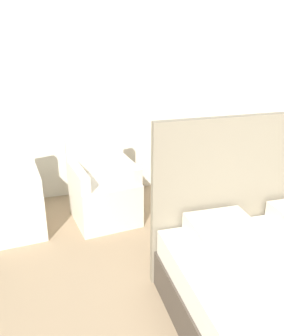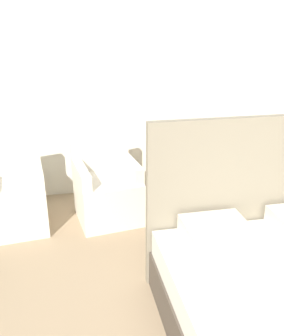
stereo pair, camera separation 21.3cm
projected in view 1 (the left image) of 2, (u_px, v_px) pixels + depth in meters
The scene contains 3 objects.
wall_back at pixel (110, 75), 4.34m from camera, with size 10.00×0.06×2.90m.
armchair_near_window_left at pixel (9, 205), 3.80m from camera, with size 0.71×0.71×0.88m.
armchair_near_window_right at pixel (104, 194), 4.04m from camera, with size 0.73×0.72×0.88m.
Camera 1 is at (-0.82, -0.27, 2.05)m, focal length 40.00 mm.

